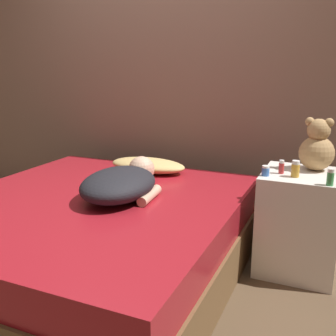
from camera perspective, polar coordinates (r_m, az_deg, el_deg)
name	(u,v)px	position (r m, az deg, el deg)	size (l,w,h in m)	color
ground_plane	(95,271)	(2.64, -10.56, -14.44)	(12.00, 12.00, 0.00)	brown
wall_back	(171,62)	(3.39, 0.38, 15.07)	(8.00, 0.06, 2.60)	#846656
bed	(93,236)	(2.53, -10.81, -9.66)	(1.75, 1.89, 0.49)	brown
nightstand	(298,222)	(2.63, 18.39, -7.41)	(0.47, 0.49, 0.64)	silver
pillow	(148,165)	(3.00, -2.97, 0.42)	(0.60, 0.30, 0.10)	tan
person_lying	(122,182)	(2.43, -6.68, -2.10)	(0.48, 0.78, 0.18)	black
teddy_bear	(317,148)	(2.60, 20.82, 2.78)	(0.22, 0.22, 0.33)	tan
bottle_red	(281,167)	(2.47, 16.14, 0.14)	(0.03, 0.03, 0.08)	#B72D2D
bottle_blue	(266,171)	(2.40, 13.97, -0.40)	(0.05, 0.05, 0.06)	#3866B2
bottle_green	(330,177)	(2.31, 22.50, -1.26)	(0.04, 0.04, 0.09)	#3D8E4C
bottle_amber	(295,169)	(2.42, 18.01, -0.14)	(0.05, 0.05, 0.10)	gold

